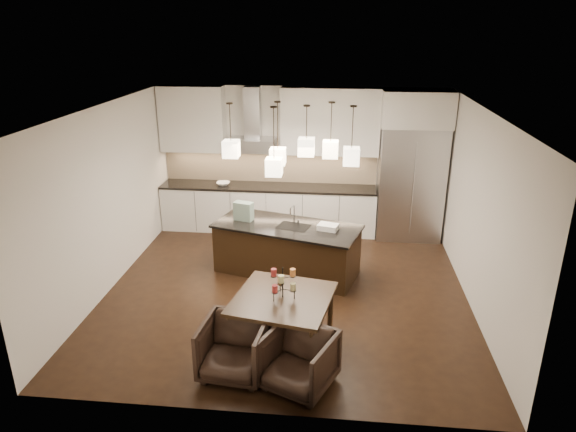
# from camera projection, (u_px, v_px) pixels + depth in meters

# --- Properties ---
(floor) EXTENTS (5.50, 5.50, 0.02)m
(floor) POSITION_uv_depth(u_px,v_px,m) (287.00, 289.00, 8.05)
(floor) COLOR black
(floor) RESTS_ON ground
(ceiling) EXTENTS (5.50, 5.50, 0.02)m
(ceiling) POSITION_uv_depth(u_px,v_px,m) (287.00, 108.00, 7.05)
(ceiling) COLOR white
(ceiling) RESTS_ON wall_back
(wall_back) EXTENTS (5.50, 0.02, 2.80)m
(wall_back) POSITION_uv_depth(u_px,v_px,m) (301.00, 159.00, 10.12)
(wall_back) COLOR silver
(wall_back) RESTS_ON ground
(wall_front) EXTENTS (5.50, 0.02, 2.80)m
(wall_front) POSITION_uv_depth(u_px,v_px,m) (257.00, 299.00, 4.98)
(wall_front) COLOR silver
(wall_front) RESTS_ON ground
(wall_left) EXTENTS (0.02, 5.50, 2.80)m
(wall_left) POSITION_uv_depth(u_px,v_px,m) (107.00, 199.00, 7.82)
(wall_left) COLOR silver
(wall_left) RESTS_ON ground
(wall_right) EXTENTS (0.02, 5.50, 2.80)m
(wall_right) POSITION_uv_depth(u_px,v_px,m) (480.00, 212.00, 7.28)
(wall_right) COLOR silver
(wall_right) RESTS_ON ground
(refrigerator) EXTENTS (1.20, 0.72, 2.15)m
(refrigerator) POSITION_uv_depth(u_px,v_px,m) (410.00, 183.00, 9.68)
(refrigerator) COLOR #B7B7BA
(refrigerator) RESTS_ON floor
(fridge_panel) EXTENTS (1.26, 0.72, 0.65)m
(fridge_panel) POSITION_uv_depth(u_px,v_px,m) (417.00, 108.00, 9.18)
(fridge_panel) COLOR silver
(fridge_panel) RESTS_ON refrigerator
(lower_cabinets) EXTENTS (4.21, 0.62, 0.88)m
(lower_cabinets) POSITION_uv_depth(u_px,v_px,m) (268.00, 209.00, 10.21)
(lower_cabinets) COLOR silver
(lower_cabinets) RESTS_ON floor
(countertop) EXTENTS (4.21, 0.66, 0.04)m
(countertop) POSITION_uv_depth(u_px,v_px,m) (268.00, 187.00, 10.05)
(countertop) COLOR black
(countertop) RESTS_ON lower_cabinets
(backsplash) EXTENTS (4.21, 0.02, 0.63)m
(backsplash) POSITION_uv_depth(u_px,v_px,m) (270.00, 166.00, 10.21)
(backsplash) COLOR beige
(backsplash) RESTS_ON countertop
(upper_cab_left) EXTENTS (1.25, 0.35, 1.25)m
(upper_cab_left) POSITION_uv_depth(u_px,v_px,m) (192.00, 119.00, 9.87)
(upper_cab_left) COLOR silver
(upper_cab_left) RESTS_ON wall_back
(upper_cab_right) EXTENTS (1.85, 0.35, 1.25)m
(upper_cab_right) POSITION_uv_depth(u_px,v_px,m) (330.00, 122.00, 9.61)
(upper_cab_right) COLOR silver
(upper_cab_right) RESTS_ON wall_back
(hood_canopy) EXTENTS (0.90, 0.52, 0.24)m
(hood_canopy) POSITION_uv_depth(u_px,v_px,m) (252.00, 145.00, 9.83)
(hood_canopy) COLOR #B7B7BA
(hood_canopy) RESTS_ON wall_back
(hood_chimney) EXTENTS (0.30, 0.28, 0.96)m
(hood_chimney) POSITION_uv_depth(u_px,v_px,m) (252.00, 112.00, 9.72)
(hood_chimney) COLOR #B7B7BA
(hood_chimney) RESTS_ON hood_canopy
(fruit_bowl) EXTENTS (0.28, 0.28, 0.06)m
(fruit_bowl) POSITION_uv_depth(u_px,v_px,m) (223.00, 184.00, 10.07)
(fruit_bowl) COLOR silver
(fruit_bowl) RESTS_ON countertop
(island_body) EXTENTS (2.44, 1.51, 0.80)m
(island_body) POSITION_uv_depth(u_px,v_px,m) (287.00, 250.00, 8.47)
(island_body) COLOR black
(island_body) RESTS_ON floor
(island_top) EXTENTS (2.53, 1.60, 0.04)m
(island_top) POSITION_uv_depth(u_px,v_px,m) (287.00, 226.00, 8.32)
(island_top) COLOR black
(island_top) RESTS_ON island_body
(faucet) EXTENTS (0.15, 0.23, 0.35)m
(faucet) POSITION_uv_depth(u_px,v_px,m) (294.00, 214.00, 8.30)
(faucet) COLOR silver
(faucet) RESTS_ON island_top
(tote_bag) EXTENTS (0.34, 0.24, 0.31)m
(tote_bag) POSITION_uv_depth(u_px,v_px,m) (244.00, 211.00, 8.49)
(tote_bag) COLOR #184931
(tote_bag) RESTS_ON island_top
(food_container) EXTENTS (0.36, 0.30, 0.09)m
(food_container) POSITION_uv_depth(u_px,v_px,m) (328.00, 227.00, 8.12)
(food_container) COLOR silver
(food_container) RESTS_ON island_top
(dining_table) EXTENTS (1.37, 1.37, 0.71)m
(dining_table) POSITION_uv_depth(u_px,v_px,m) (283.00, 321.00, 6.53)
(dining_table) COLOR black
(dining_table) RESTS_ON floor
(candelabra) EXTENTS (0.40, 0.40, 0.41)m
(candelabra) POSITION_uv_depth(u_px,v_px,m) (283.00, 282.00, 6.33)
(candelabra) COLOR black
(candelabra) RESTS_ON dining_table
(candle_a) EXTENTS (0.08, 0.08, 0.09)m
(candle_a) POSITION_uv_depth(u_px,v_px,m) (293.00, 287.00, 6.31)
(candle_a) COLOR beige
(candle_a) RESTS_ON candelabra
(candle_b) EXTENTS (0.08, 0.08, 0.09)m
(candle_b) POSITION_uv_depth(u_px,v_px,m) (280.00, 280.00, 6.46)
(candle_b) COLOR orange
(candle_b) RESTS_ON candelabra
(candle_c) EXTENTS (0.08, 0.08, 0.09)m
(candle_c) POSITION_uv_depth(u_px,v_px,m) (275.00, 289.00, 6.26)
(candle_c) COLOR #AD2F30
(candle_c) RESTS_ON candelabra
(candle_d) EXTENTS (0.08, 0.08, 0.09)m
(candle_d) POSITION_uv_depth(u_px,v_px,m) (293.00, 272.00, 6.34)
(candle_d) COLOR orange
(candle_d) RESTS_ON candelabra
(candle_e) EXTENTS (0.08, 0.08, 0.09)m
(candle_e) POSITION_uv_depth(u_px,v_px,m) (274.00, 272.00, 6.34)
(candle_e) COLOR #AD2F30
(candle_e) RESTS_ON candelabra
(candle_f) EXTENTS (0.08, 0.08, 0.09)m
(candle_f) POSITION_uv_depth(u_px,v_px,m) (281.00, 279.00, 6.17)
(candle_f) COLOR beige
(candle_f) RESTS_ON candelabra
(armchair_left) EXTENTS (0.82, 0.84, 0.70)m
(armchair_left) POSITION_uv_depth(u_px,v_px,m) (234.00, 348.00, 6.00)
(armchair_left) COLOR black
(armchair_left) RESTS_ON floor
(armchair_right) EXTENTS (0.97, 0.98, 0.68)m
(armchair_right) POSITION_uv_depth(u_px,v_px,m) (299.00, 361.00, 5.79)
(armchair_right) COLOR black
(armchair_right) RESTS_ON floor
(pendant_a) EXTENTS (0.24, 0.24, 0.26)m
(pendant_a) POSITION_uv_depth(u_px,v_px,m) (231.00, 149.00, 7.87)
(pendant_a) COLOR #FFECC4
(pendant_a) RESTS_ON ceiling
(pendant_b) EXTENTS (0.24, 0.24, 0.26)m
(pendant_b) POSITION_uv_depth(u_px,v_px,m) (278.00, 156.00, 8.08)
(pendant_b) COLOR #FFECC4
(pendant_b) RESTS_ON ceiling
(pendant_c) EXTENTS (0.24, 0.24, 0.26)m
(pendant_c) POSITION_uv_depth(u_px,v_px,m) (306.00, 147.00, 7.63)
(pendant_c) COLOR #FFECC4
(pendant_c) RESTS_ON ceiling
(pendant_d) EXTENTS (0.24, 0.24, 0.26)m
(pendant_d) POSITION_uv_depth(u_px,v_px,m) (330.00, 149.00, 7.97)
(pendant_d) COLOR #FFECC4
(pendant_d) RESTS_ON ceiling
(pendant_e) EXTENTS (0.24, 0.24, 0.26)m
(pendant_e) POSITION_uv_depth(u_px,v_px,m) (351.00, 156.00, 7.63)
(pendant_e) COLOR #FFECC4
(pendant_e) RESTS_ON ceiling
(pendant_f) EXTENTS (0.24, 0.24, 0.26)m
(pendant_f) POSITION_uv_depth(u_px,v_px,m) (274.00, 167.00, 7.61)
(pendant_f) COLOR #FFECC4
(pendant_f) RESTS_ON ceiling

